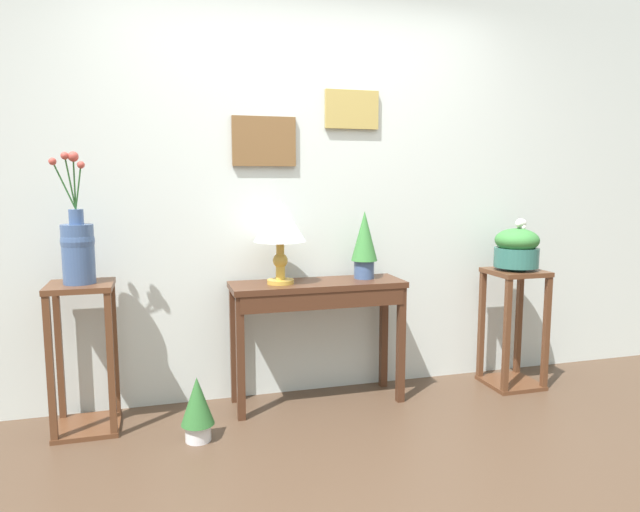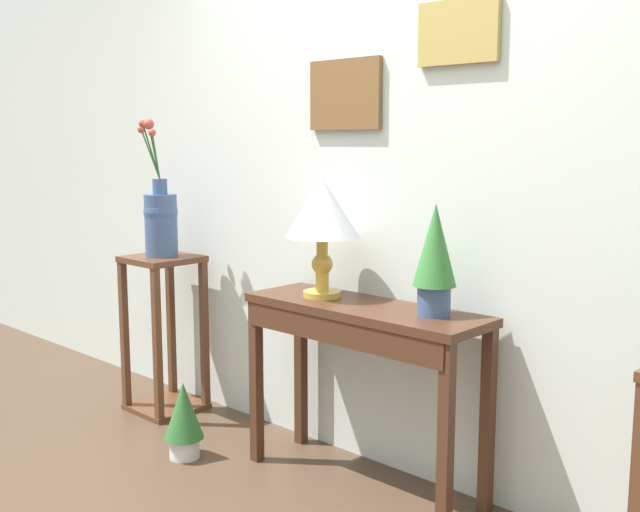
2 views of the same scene
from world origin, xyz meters
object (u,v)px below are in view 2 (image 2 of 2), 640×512
at_px(table_lamp, 322,213).
at_px(flower_vase_tall_left, 161,217).
at_px(potted_plant_on_console, 435,255).
at_px(pedestal_stand_left, 165,334).
at_px(potted_plant_floor, 184,417).
at_px(console_table, 360,338).

distance_m(table_lamp, flower_vase_tall_left, 1.11).
xyz_separation_m(table_lamp, potted_plant_on_console, (0.54, 0.03, -0.12)).
xyz_separation_m(pedestal_stand_left, flower_vase_tall_left, (-0.00, -0.00, 0.61)).
xyz_separation_m(flower_vase_tall_left, potted_plant_floor, (0.58, -0.31, -0.83)).
height_order(pedestal_stand_left, potted_plant_floor, pedestal_stand_left).
bearing_deg(pedestal_stand_left, flower_vase_tall_left, -100.39).
relative_size(console_table, potted_plant_on_console, 2.49).
xyz_separation_m(console_table, table_lamp, (-0.23, 0.02, 0.49)).
height_order(console_table, table_lamp, table_lamp).
bearing_deg(console_table, potted_plant_floor, -156.83).
relative_size(console_table, table_lamp, 2.11).
height_order(console_table, pedestal_stand_left, pedestal_stand_left).
xyz_separation_m(potted_plant_on_console, potted_plant_floor, (-1.06, -0.38, -0.80)).
bearing_deg(table_lamp, potted_plant_on_console, 3.52).
distance_m(table_lamp, pedestal_stand_left, 1.31).
xyz_separation_m(pedestal_stand_left, potted_plant_floor, (0.58, -0.31, -0.22)).
height_order(table_lamp, potted_plant_on_console, table_lamp).
bearing_deg(pedestal_stand_left, table_lamp, 1.52).
height_order(console_table, potted_plant_on_console, potted_plant_on_console).
distance_m(potted_plant_on_console, flower_vase_tall_left, 1.64).
bearing_deg(potted_plant_floor, console_table, 23.17).
xyz_separation_m(table_lamp, flower_vase_tall_left, (-1.10, -0.03, -0.09)).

